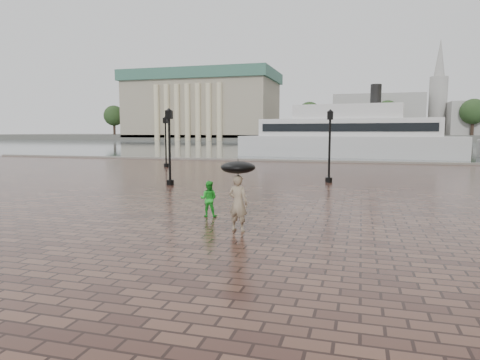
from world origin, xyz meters
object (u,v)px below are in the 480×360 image
Objects in this scene: ferry_near at (348,136)px; street_lamps at (215,144)px; adult_pedestrian at (238,203)px; child_pedestrian at (209,199)px.

street_lamps is at bearing -100.88° from ferry_near.
child_pedestrian is (-1.70, 1.95, -0.23)m from adult_pedestrian.
child_pedestrian is at bearing -89.08° from ferry_near.
street_lamps reaches higher than child_pedestrian.
adult_pedestrian is 2.60m from child_pedestrian.
ferry_near is at bearing 72.93° from street_lamps.
child_pedestrian is 40.68m from ferry_near.
street_lamps reaches higher than adult_pedestrian.
adult_pedestrian is 0.07× the size of ferry_near.
ferry_near reaches higher than child_pedestrian.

